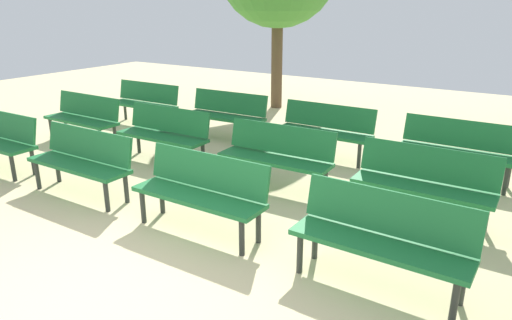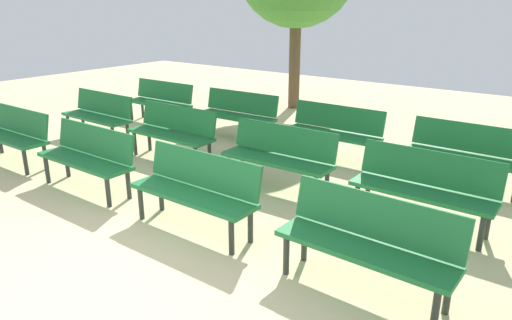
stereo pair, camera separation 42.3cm
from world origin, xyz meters
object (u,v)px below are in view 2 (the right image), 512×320
Objects in this scene: bench_r1_c1 at (173,130)px; bench_r1_c2 at (279,154)px; bench_r0_c3 at (368,239)px; bench_r2_c3 at (467,151)px; bench_r0_c2 at (196,187)px; bench_r2_c0 at (161,99)px; bench_r2_c2 at (334,129)px; bench_r1_c0 at (99,113)px; bench_r0_c1 at (88,154)px; bench_r0_c0 at (13,132)px; bench_r2_c1 at (238,112)px; bench_r1_c3 at (424,185)px.

bench_r1_c2 is (2.10, -0.03, 0.00)m from bench_r1_c1.
bench_r0_c3 is 1.00× the size of bench_r2_c3.
bench_r0_c2 is 1.00× the size of bench_r1_c1.
bench_r2_c0 is 4.12m from bench_r2_c2.
bench_r1_c0 is at bearing 158.27° from bench_r0_c2.
bench_r2_c2 is (4.09, 1.59, 0.00)m from bench_r1_c0.
bench_r0_c1 is 2.62m from bench_r1_c2.
bench_r1_c2 is (4.10, -0.04, 0.00)m from bench_r1_c0.
bench_r0_c3 and bench_r1_c1 have the same top height.
bench_r2_c1 is at bearing 58.09° from bench_r0_c0.
bench_r1_c0 is at bearing -164.71° from bench_r2_c3.
bench_r0_c3 is 6.30m from bench_r1_c0.
bench_r1_c3 is 4.34m from bench_r2_c1.
bench_r2_c3 is (6.17, 0.05, 0.00)m from bench_r2_c0.
bench_r0_c0 is 1.00× the size of bench_r2_c2.
bench_r1_c1 is at bearing 39.48° from bench_r0_c0.
bench_r2_c0 and bench_r2_c1 have the same top height.
bench_r2_c2 is 1.00× the size of bench_r2_c3.
bench_r1_c2 is at bearing -1.34° from bench_r1_c1.
bench_r0_c2 and bench_r2_c3 have the same top height.
bench_r0_c2 and bench_r2_c2 have the same top height.
bench_r1_c3 is (-0.02, 1.59, 0.00)m from bench_r0_c3.
bench_r2_c0 is at bearing -178.98° from bench_r2_c3.
bench_r0_c1 is 1.00× the size of bench_r2_c0.
bench_r2_c3 is at bearing -2.06° from bench_r2_c1.
bench_r2_c2 is at bearing 57.12° from bench_r0_c1.
bench_r1_c1 is at bearing -38.69° from bench_r2_c0.
bench_r0_c1 is 1.00× the size of bench_r1_c3.
bench_r0_c2 is at bearing -178.42° from bench_r0_c3.
bench_r2_c0 is at bearing 122.55° from bench_r0_c1.
bench_r1_c1 and bench_r2_c3 have the same top height.
bench_r0_c1 is 0.99× the size of bench_r1_c2.
bench_r1_c2 is (-1.99, 1.56, 0.00)m from bench_r0_c3.
bench_r2_c0 is at bearing 141.54° from bench_r1_c1.
bench_r0_c1 and bench_r2_c3 have the same top height.
bench_r2_c1 is at bearing -179.52° from bench_r2_c3.
bench_r2_c2 is at bearing 38.20° from bench_r0_c0.
bench_r1_c1 and bench_r1_c3 have the same top height.
bench_r1_c2 and bench_r2_c3 have the same top height.
bench_r1_c0 is 1.57m from bench_r2_c0.
bench_r2_c0 is at bearing 179.56° from bench_r2_c1.
bench_r2_c1 is at bearing 142.74° from bench_r0_c3.
bench_r0_c3 is (6.04, 0.05, 0.00)m from bench_r0_c0.
bench_r0_c1 is at bearing -179.50° from bench_r0_c2.
bench_r1_c0 is at bearing -89.75° from bench_r2_c0.
bench_r1_c2 is at bearing -40.76° from bench_r2_c1.
bench_r0_c2 is at bearing -0.02° from bench_r0_c0.
bench_r2_c3 is (0.05, 3.21, 0.00)m from bench_r0_c3.
bench_r2_c3 is (2.11, 3.22, 0.00)m from bench_r0_c2.
bench_r0_c1 and bench_r0_c2 have the same top height.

